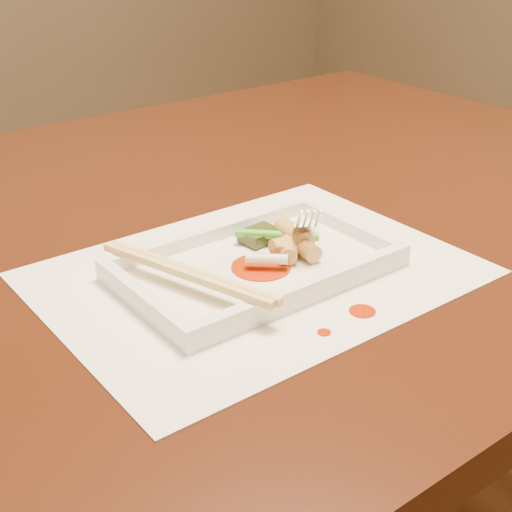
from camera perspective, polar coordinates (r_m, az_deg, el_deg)
table at (r=0.87m, az=-5.61°, el=-3.02°), size 1.40×0.90×0.75m
placemat at (r=0.69m, az=-0.00°, el=-1.39°), size 0.40×0.30×0.00m
sauce_splatter_a at (r=0.64m, az=8.50°, el=-4.38°), size 0.02×0.02×0.00m
sauce_splatter_b at (r=0.60m, az=5.47°, el=-6.10°), size 0.01×0.01×0.00m
plate_base at (r=0.69m, az=-0.00°, el=-1.04°), size 0.26×0.16×0.01m
plate_rim_far at (r=0.74m, az=-3.49°, el=1.84°), size 0.26×0.01×0.01m
plate_rim_near at (r=0.64m, az=4.06°, el=-2.62°), size 0.26×0.01×0.01m
plate_rim_left at (r=0.63m, az=-9.05°, el=-3.34°), size 0.01×0.14×0.01m
plate_rim_right at (r=0.76m, az=7.45°, el=2.35°), size 0.01×0.14×0.01m
veg_piece at (r=0.73m, az=0.27°, el=1.69°), size 0.04×0.03×0.01m
scallion_white at (r=0.67m, az=0.86°, el=-0.23°), size 0.04×0.03×0.01m
scallion_green at (r=0.72m, az=1.69°, el=1.69°), size 0.07×0.07×0.01m
chopstick_a at (r=0.64m, az=-5.84°, el=-1.40°), size 0.06×0.19×0.01m
chopstick_b at (r=0.64m, az=-5.24°, el=-1.20°), size 0.06×0.19×0.01m
fork at (r=0.71m, az=3.62°, el=6.67°), size 0.09×0.10×0.14m
sauce_blob_0 at (r=0.68m, az=0.41°, el=-0.89°), size 0.06×0.06×0.00m
rice_cake_0 at (r=0.71m, az=2.87°, el=1.00°), size 0.05×0.02×0.02m
rice_cake_1 at (r=0.70m, az=2.66°, el=0.65°), size 0.04×0.04×0.02m
rice_cake_2 at (r=0.72m, az=2.99°, el=1.81°), size 0.03×0.05×0.02m
rice_cake_3 at (r=0.70m, az=2.70°, el=0.73°), size 0.04×0.03×0.02m
rice_cake_4 at (r=0.70m, az=3.66°, el=0.83°), size 0.02×0.05×0.02m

